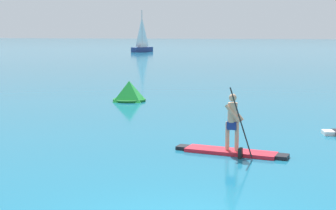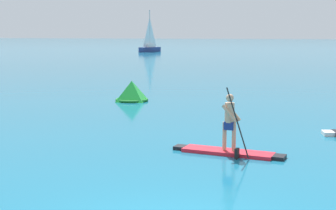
# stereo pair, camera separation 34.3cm
# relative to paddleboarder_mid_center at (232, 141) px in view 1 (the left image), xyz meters

# --- Properties ---
(paddleboarder_mid_center) EXTENTS (3.15, 1.14, 1.92)m
(paddleboarder_mid_center) POSITION_rel_paddleboarder_mid_center_xyz_m (0.00, 0.00, 0.00)
(paddleboarder_mid_center) COLOR red
(paddleboarder_mid_center) RESTS_ON ground
(race_marker_buoy) EXTENTS (1.88, 1.88, 0.97)m
(race_marker_buoy) POSITION_rel_paddleboarder_mid_center_xyz_m (-5.77, 9.59, 0.07)
(race_marker_buoy) COLOR green
(race_marker_buoy) RESTS_ON ground
(sailboat_left_horizon) EXTENTS (2.90, 4.17, 6.73)m
(sailboat_left_horizon) POSITION_rel_paddleboarder_mid_center_xyz_m (-20.51, 66.53, 0.55)
(sailboat_left_horizon) COLOR navy
(sailboat_left_horizon) RESTS_ON ground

